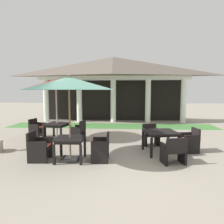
% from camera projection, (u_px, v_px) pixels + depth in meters
% --- Properties ---
extents(ground_plane, '(60.00, 60.00, 0.00)m').
position_uv_depth(ground_plane, '(96.00, 169.00, 5.64)').
color(ground_plane, '#9E9384').
extents(background_pavilion, '(10.53, 2.50, 4.36)m').
position_uv_depth(background_pavilion, '(113.00, 73.00, 13.90)').
color(background_pavilion, white).
rests_on(background_pavilion, ground).
extents(lawn_strip, '(12.33, 1.92, 0.01)m').
position_uv_depth(lawn_strip, '(112.00, 126.00, 12.51)').
color(lawn_strip, '#47843D').
rests_on(lawn_strip, ground).
extents(patio_table_near_foreground, '(1.21, 1.21, 0.76)m').
position_uv_depth(patio_table_near_foreground, '(161.00, 134.00, 7.02)').
color(patio_table_near_foreground, black).
rests_on(patio_table_near_foreground, ground).
extents(patio_chair_near_foreground_east, '(0.67, 0.65, 0.83)m').
position_uv_depth(patio_chair_near_foreground_east, '(189.00, 141.00, 7.19)').
color(patio_chair_near_foreground_east, black).
rests_on(patio_chair_near_foreground_east, ground).
extents(patio_chair_near_foreground_north, '(0.66, 0.60, 0.82)m').
position_uv_depth(patio_chair_near_foreground_north, '(151.00, 135.00, 8.08)').
color(patio_chair_near_foreground_north, black).
rests_on(patio_chair_near_foreground_north, ground).
extents(patio_chair_near_foreground_south, '(0.72, 0.62, 0.80)m').
position_uv_depth(patio_chair_near_foreground_south, '(174.00, 151.00, 6.01)').
color(patio_chair_near_foreground_south, black).
rests_on(patio_chair_near_foreground_south, ground).
extents(patio_table_mid_left, '(0.88, 0.88, 0.72)m').
position_uv_depth(patio_table_mid_left, '(70.00, 141.00, 6.28)').
color(patio_table_mid_left, black).
rests_on(patio_table_mid_left, ground).
extents(patio_umbrella_mid_left, '(2.73, 2.73, 2.60)m').
position_uv_depth(patio_umbrella_mid_left, '(69.00, 84.00, 6.10)').
color(patio_umbrella_mid_left, '#2D2D2D').
rests_on(patio_umbrella_mid_left, ground).
extents(patio_chair_mid_left_east, '(0.54, 0.64, 0.84)m').
position_uv_depth(patio_chair_mid_left_east, '(101.00, 147.00, 6.28)').
color(patio_chair_mid_left_east, black).
rests_on(patio_chair_mid_left_east, ground).
extents(patio_chair_mid_left_west, '(0.61, 0.66, 0.89)m').
position_uv_depth(patio_chair_mid_left_west, '(39.00, 147.00, 6.32)').
color(patio_chair_mid_left_west, black).
rests_on(patio_chair_mid_left_west, ground).
extents(patio_table_mid_right, '(1.07, 1.07, 0.70)m').
position_uv_depth(patio_table_mid_right, '(57.00, 125.00, 9.09)').
color(patio_table_mid_right, black).
rests_on(patio_table_mid_right, ground).
extents(patio_umbrella_mid_right, '(2.54, 2.54, 2.68)m').
position_uv_depth(patio_umbrella_mid_right, '(56.00, 84.00, 8.90)').
color(patio_umbrella_mid_right, '#2D2D2D').
rests_on(patio_umbrella_mid_right, ground).
extents(patio_chair_mid_right_west, '(0.62, 0.69, 0.85)m').
position_uv_depth(patio_chair_mid_right_west, '(37.00, 129.00, 9.38)').
color(patio_chair_mid_right_west, black).
rests_on(patio_chair_mid_right_west, ground).
extents(patio_chair_mid_right_east, '(0.61, 0.68, 0.86)m').
position_uv_depth(patio_chair_mid_right_east, '(79.00, 131.00, 8.84)').
color(patio_chair_mid_right_east, black).
rests_on(patio_chair_mid_right_east, ground).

